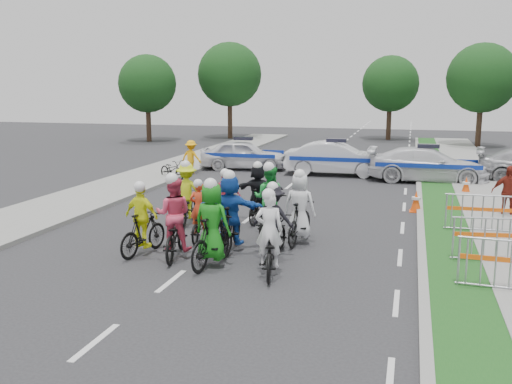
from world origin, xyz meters
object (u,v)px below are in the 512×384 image
(tree_1, at_px, (482,78))
(tree_3, at_px, (230,75))
(tree_4, at_px, (390,84))
(rider_11, at_px, (258,197))
(rider_0, at_px, (269,246))
(police_car_1, at_px, (336,159))
(rider_9, at_px, (226,206))
(rider_5, at_px, (230,217))
(cone_0, at_px, (416,201))
(rider_10, at_px, (187,199))
(spectator_2, at_px, (508,192))
(tree_0, at_px, (147,84))
(barrier_0, at_px, (510,268))
(rider_7, at_px, (300,215))
(marshal_hiviz, at_px, (191,157))
(rider_4, at_px, (273,227))
(parked_bike, at_px, (172,170))
(barrier_1, at_px, (496,242))
(rider_8, at_px, (269,209))
(rider_2, at_px, (174,226))
(barrier_2, at_px, (482,215))
(rider_1, at_px, (212,232))
(police_car_0, at_px, (243,155))
(rider_6, at_px, (200,220))
(police_car_2, at_px, (427,165))
(cone_1, at_px, (466,186))
(rider_3, at_px, (143,226))

(tree_1, height_order, tree_3, tree_3)
(tree_4, bearing_deg, rider_11, -95.27)
(rider_0, xyz_separation_m, police_car_1, (-0.44, 14.42, 0.13))
(police_car_1, bearing_deg, tree_4, -6.95)
(rider_9, distance_m, tree_4, 29.86)
(rider_5, height_order, cone_0, rider_5)
(rider_10, height_order, spectator_2, rider_10)
(tree_0, relative_size, tree_4, 1.00)
(police_car_1, distance_m, barrier_0, 15.36)
(rider_0, xyz_separation_m, rider_7, (0.15, 2.62, 0.13))
(marshal_hiviz, xyz_separation_m, tree_0, (-8.86, 13.90, 3.41))
(rider_4, xyz_separation_m, parked_bike, (-6.94, 9.93, -0.27))
(parked_bike, bearing_deg, barrier_1, -96.77)
(rider_8, relative_size, rider_9, 1.16)
(rider_2, bearing_deg, cone_0, -141.55)
(rider_4, xyz_separation_m, barrier_2, (5.07, 3.44, -0.15))
(rider_1, height_order, barrier_2, rider_1)
(rider_0, bearing_deg, cone_0, -124.51)
(barrier_2, distance_m, tree_4, 28.69)
(rider_8, distance_m, police_car_0, 12.69)
(rider_2, relative_size, tree_1, 0.31)
(cone_0, xyz_separation_m, tree_0, (-18.97, 19.67, 3.85))
(tree_0, relative_size, tree_1, 0.92)
(police_car_1, bearing_deg, rider_6, 168.46)
(rider_1, xyz_separation_m, police_car_1, (0.94, 14.20, -0.03))
(tree_4, bearing_deg, spectator_2, -79.80)
(police_car_1, relative_size, tree_0, 0.73)
(barrier_0, bearing_deg, rider_6, 162.68)
(rider_5, height_order, tree_0, tree_0)
(police_car_2, relative_size, tree_1, 0.73)
(rider_1, height_order, tree_0, tree_0)
(barrier_1, bearing_deg, tree_3, 118.39)
(rider_0, distance_m, cone_1, 11.94)
(rider_5, bearing_deg, tree_0, -64.29)
(rider_7, xyz_separation_m, parked_bike, (-7.34, 8.66, -0.32))
(rider_2, bearing_deg, barrier_0, 163.13)
(rider_8, bearing_deg, rider_11, -63.24)
(rider_9, xyz_separation_m, tree_1, (9.27, 25.47, 3.85))
(rider_0, bearing_deg, police_car_0, -83.09)
(rider_3, distance_m, tree_0, 29.41)
(police_car_2, bearing_deg, barrier_2, -171.69)
(rider_3, bearing_deg, rider_2, -168.04)
(rider_3, xyz_separation_m, cone_0, (6.41, 6.70, -0.36))
(rider_5, bearing_deg, rider_2, 35.52)
(spectator_2, distance_m, cone_1, 3.95)
(cone_0, distance_m, cone_1, 3.98)
(rider_5, xyz_separation_m, marshal_hiviz, (-5.63, 11.55, -0.07))
(police_car_2, height_order, tree_1, tree_1)
(rider_2, bearing_deg, rider_3, -11.24)
(parked_bike, bearing_deg, marshal_hiviz, 25.58)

